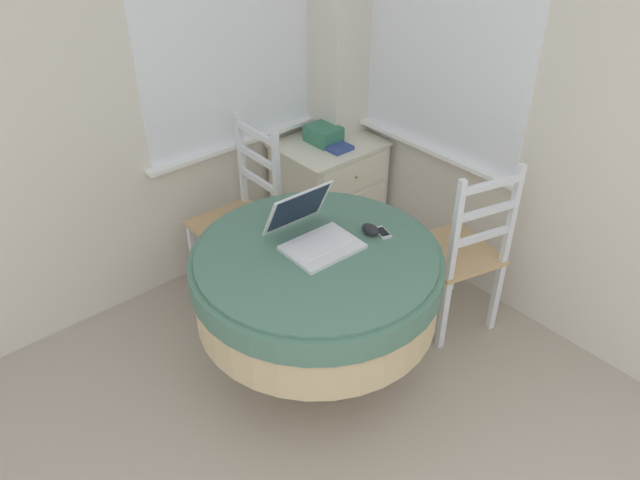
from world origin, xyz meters
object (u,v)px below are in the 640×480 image
at_px(round_dining_table, 317,279).
at_px(dining_chair_near_right_window, 460,253).
at_px(computer_mouse, 370,229).
at_px(dining_chair_near_back_window, 241,218).
at_px(laptop, 314,233).
at_px(corner_cabinet, 329,193).
at_px(book_on_cabinet, 335,146).
at_px(cell_phone, 383,233).
at_px(storage_box, 323,134).

bearing_deg(round_dining_table, dining_chair_near_right_window, -12.64).
xyz_separation_m(round_dining_table, computer_mouse, (0.29, -0.05, 0.18)).
xyz_separation_m(round_dining_table, dining_chair_near_back_window, (0.16, 0.85, -0.14)).
distance_m(laptop, corner_cabinet, 1.25).
xyz_separation_m(laptop, book_on_cabinet, (0.81, 0.76, -0.10)).
distance_m(corner_cabinet, book_on_cabinet, 0.37).
xyz_separation_m(computer_mouse, dining_chair_near_right_window, (0.55, -0.14, -0.31)).
height_order(cell_phone, dining_chair_near_right_window, dining_chair_near_right_window).
distance_m(computer_mouse, book_on_cabinet, 1.04).
relative_size(laptop, dining_chair_near_right_window, 0.37).
relative_size(laptop, dining_chair_near_back_window, 0.37).
relative_size(dining_chair_near_right_window, corner_cabinet, 1.45).
relative_size(computer_mouse, corner_cabinet, 0.14).
xyz_separation_m(cell_phone, corner_cabinet, (0.53, 0.97, -0.41)).
bearing_deg(dining_chair_near_right_window, cell_phone, 168.58).
height_order(corner_cabinet, storage_box, storage_box).
xyz_separation_m(round_dining_table, corner_cabinet, (0.86, 0.89, -0.25)).
height_order(computer_mouse, dining_chair_near_right_window, dining_chair_near_right_window).
bearing_deg(dining_chair_near_right_window, computer_mouse, 165.95).
relative_size(round_dining_table, computer_mouse, 12.07).
distance_m(round_dining_table, laptop, 0.22).
height_order(cell_phone, storage_box, storage_box).
xyz_separation_m(corner_cabinet, storage_box, (-0.01, 0.04, 0.40)).
distance_m(laptop, dining_chair_near_back_window, 0.86).
distance_m(round_dining_table, dining_chair_near_right_window, 0.86).
bearing_deg(book_on_cabinet, dining_chair_near_back_window, 177.93).
relative_size(corner_cabinet, book_on_cabinet, 3.58).
relative_size(laptop, storage_box, 1.89).
height_order(dining_chair_near_right_window, corner_cabinet, dining_chair_near_right_window).
xyz_separation_m(laptop, cell_phone, (0.29, -0.15, -0.05)).
distance_m(round_dining_table, book_on_cabinet, 1.19).
height_order(computer_mouse, corner_cabinet, computer_mouse).
bearing_deg(dining_chair_near_back_window, corner_cabinet, 3.40).
xyz_separation_m(laptop, dining_chair_near_back_window, (0.12, 0.78, -0.34)).
bearing_deg(dining_chair_near_back_window, book_on_cabinet, -2.07).
bearing_deg(dining_chair_near_right_window, storage_box, 89.09).
distance_m(cell_phone, dining_chair_near_back_window, 0.99).
bearing_deg(corner_cabinet, dining_chair_near_right_window, -91.67).
bearing_deg(computer_mouse, book_on_cabinet, 57.20).
height_order(round_dining_table, storage_box, storage_box).
relative_size(corner_cabinet, storage_box, 3.57).
relative_size(laptop, book_on_cabinet, 1.90).
xyz_separation_m(computer_mouse, storage_box, (0.56, 0.98, -0.03)).
bearing_deg(laptop, cell_phone, -27.68).
height_order(cell_phone, dining_chair_near_back_window, dining_chair_near_back_window).
height_order(computer_mouse, storage_box, computer_mouse).
xyz_separation_m(laptop, computer_mouse, (0.25, -0.12, -0.03)).
bearing_deg(dining_chair_near_back_window, laptop, -98.50).
xyz_separation_m(corner_cabinet, book_on_cabinet, (-0.01, -0.07, 0.36)).
distance_m(computer_mouse, dining_chair_near_right_window, 0.64).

